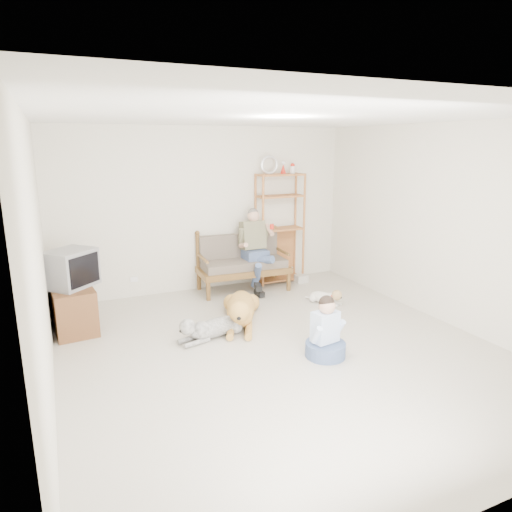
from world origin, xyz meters
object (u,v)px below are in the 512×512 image
etagere (280,228)px  loveseat (242,261)px  golden_retriever (240,309)px  tv_stand (72,308)px

etagere → loveseat: bearing=-170.3°
golden_retriever → tv_stand: bearing=-174.4°
tv_stand → golden_retriever: tv_stand is taller
tv_stand → golden_retriever: (2.12, -0.71, -0.10)m
etagere → tv_stand: (-3.51, -0.83, -0.69)m
loveseat → tv_stand: size_ratio=1.63×
loveseat → golden_retriever: size_ratio=1.01×
etagere → tv_stand: size_ratio=2.37×
loveseat → etagere: (0.78, 0.13, 0.50)m
golden_retriever → etagere: bearing=72.1°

